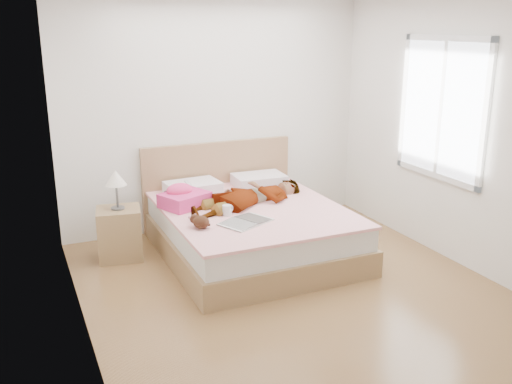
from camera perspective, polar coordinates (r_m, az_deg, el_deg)
ground at (r=5.22m, az=3.83°, el=-9.84°), size 4.00×4.00×0.00m
woman at (r=5.93m, az=-1.03°, el=-0.13°), size 1.62×0.97×0.21m
hair at (r=6.18m, az=-7.53°, el=-0.25°), size 0.52×0.59×0.07m
phone at (r=6.12m, az=-6.81°, el=0.89°), size 0.06×0.09×0.05m
room_shell at (r=6.01m, az=18.08°, el=7.92°), size 4.00×4.00×4.00m
bed at (r=5.97m, az=-0.72°, el=-3.44°), size 1.80×2.08×1.00m
towel at (r=5.87m, az=-7.26°, el=-0.54°), size 0.56×0.51×0.24m
magazine at (r=5.37m, az=-1.02°, el=-2.99°), size 0.56×0.48×0.03m
coffee_mug at (r=5.58m, az=-2.90°, el=-1.81°), size 0.14×0.12×0.10m
plush_toy at (r=5.25m, az=-5.63°, el=-2.94°), size 0.19×0.24×0.12m
nightstand at (r=5.95m, az=-13.50°, el=-3.67°), size 0.49×0.45×0.93m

